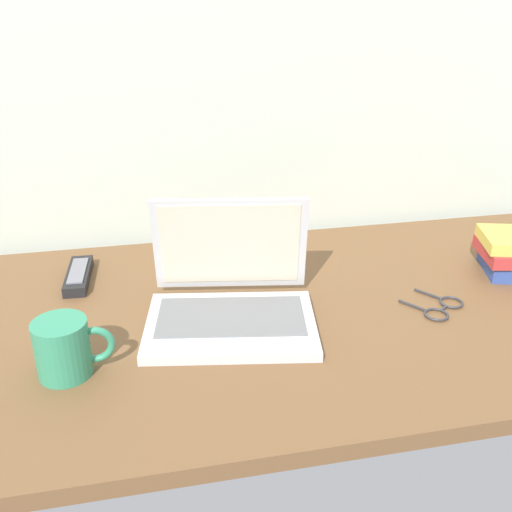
% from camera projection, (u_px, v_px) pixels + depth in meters
% --- Properties ---
extents(desk, '(1.60, 0.76, 0.03)m').
position_uv_depth(desk, '(285.00, 315.00, 1.15)').
color(desk, brown).
rests_on(desk, ground).
extents(laptop, '(0.34, 0.31, 0.22)m').
position_uv_depth(laptop, '(231.00, 296.00, 1.10)').
color(laptop, silver).
rests_on(laptop, desk).
extents(coffee_mug, '(0.13, 0.09, 0.10)m').
position_uv_depth(coffee_mug, '(64.00, 347.00, 0.94)').
color(coffee_mug, '#338C66').
rests_on(coffee_mug, desk).
extents(remote_control_near, '(0.05, 0.16, 0.02)m').
position_uv_depth(remote_control_near, '(79.00, 275.00, 1.25)').
color(remote_control_near, black).
rests_on(remote_control_near, desk).
extents(eyeglasses, '(0.13, 0.14, 0.01)m').
position_uv_depth(eyeglasses, '(442.00, 308.00, 1.14)').
color(eyeglasses, '#333338').
rests_on(eyeglasses, desk).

